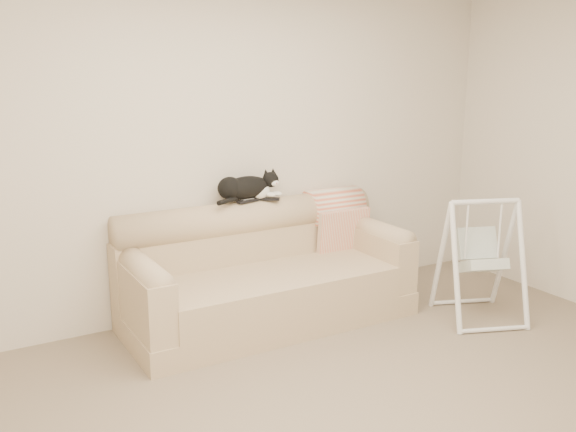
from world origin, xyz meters
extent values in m
plane|color=#6B5D4D|center=(0.00, 0.00, 0.00)|extent=(5.00, 5.00, 0.00)
cube|color=beige|center=(0.00, 2.00, 1.30)|extent=(5.00, 0.04, 2.60)
cube|color=tan|center=(0.09, 1.53, 0.09)|extent=(2.20, 0.90, 0.18)
cube|color=tan|center=(0.09, 1.42, 0.30)|extent=(1.80, 0.68, 0.24)
cube|color=tan|center=(0.09, 1.87, 0.43)|extent=(2.20, 0.22, 0.50)
cylinder|color=tan|center=(0.09, 1.87, 0.76)|extent=(2.16, 0.28, 0.28)
cube|color=tan|center=(-0.90, 1.53, 0.39)|extent=(0.20, 0.88, 0.42)
cylinder|color=tan|center=(-0.90, 1.53, 0.60)|extent=(0.18, 0.84, 0.18)
cube|color=tan|center=(1.08, 1.53, 0.39)|extent=(0.20, 0.88, 0.42)
cylinder|color=tan|center=(1.08, 1.53, 0.60)|extent=(0.18, 0.84, 0.18)
cube|color=black|center=(0.07, 1.83, 0.91)|extent=(0.19, 0.09, 0.02)
cube|color=gray|center=(0.07, 1.83, 0.92)|extent=(0.11, 0.06, 0.01)
cube|color=black|center=(0.25, 1.81, 0.91)|extent=(0.16, 0.14, 0.02)
ellipsoid|color=black|center=(0.07, 1.87, 1.01)|extent=(0.44, 0.25, 0.18)
ellipsoid|color=black|center=(-0.07, 1.86, 1.02)|extent=(0.21, 0.20, 0.18)
ellipsoid|color=white|center=(0.19, 1.85, 0.97)|extent=(0.17, 0.13, 0.12)
ellipsoid|color=black|center=(0.28, 1.85, 1.05)|extent=(0.14, 0.15, 0.12)
ellipsoid|color=white|center=(0.29, 1.80, 1.03)|extent=(0.07, 0.06, 0.05)
sphere|color=#BF7272|center=(0.29, 1.77, 1.03)|extent=(0.01, 0.01, 0.01)
cone|color=black|center=(0.24, 1.86, 1.11)|extent=(0.07, 0.07, 0.06)
cone|color=black|center=(0.31, 1.86, 1.11)|extent=(0.06, 0.07, 0.06)
sphere|color=#AD6A1A|center=(0.26, 1.80, 1.06)|extent=(0.02, 0.02, 0.02)
sphere|color=#AD6A1A|center=(0.31, 1.80, 1.06)|extent=(0.02, 0.02, 0.02)
ellipsoid|color=white|center=(0.26, 1.81, 0.94)|extent=(0.09, 0.11, 0.04)
ellipsoid|color=white|center=(0.32, 1.82, 0.94)|extent=(0.09, 0.11, 0.04)
cylinder|color=black|center=(-0.13, 1.78, 0.94)|extent=(0.22, 0.14, 0.04)
cylinder|color=#DF6849|center=(0.89, 1.87, 0.76)|extent=(0.48, 0.33, 0.33)
cube|color=#DF6849|center=(0.89, 1.70, 0.56)|extent=(0.48, 0.09, 0.42)
cylinder|color=white|center=(1.25, 0.76, 0.47)|extent=(0.16, 0.32, 0.94)
cylinder|color=white|center=(1.36, 1.03, 0.47)|extent=(0.16, 0.32, 0.94)
cylinder|color=white|center=(1.76, 0.57, 0.47)|extent=(0.16, 0.32, 0.94)
cylinder|color=white|center=(1.86, 0.84, 0.47)|extent=(0.16, 0.32, 0.94)
cylinder|color=white|center=(1.56, 0.80, 0.93)|extent=(0.52, 0.23, 0.04)
cylinder|color=white|center=(1.45, 0.53, 0.02)|extent=(0.51, 0.22, 0.03)
cylinder|color=white|center=(1.66, 1.07, 0.02)|extent=(0.51, 0.22, 0.03)
cube|color=white|center=(1.54, 0.77, 0.44)|extent=(0.39, 0.37, 0.18)
cube|color=white|center=(1.59, 0.88, 0.58)|extent=(0.34, 0.24, 0.25)
cylinder|color=white|center=(1.43, 0.85, 0.71)|extent=(0.02, 0.02, 0.45)
cylinder|color=white|center=(1.68, 0.75, 0.71)|extent=(0.02, 0.02, 0.45)
camera|label=1|loc=(-2.11, -2.55, 1.96)|focal=40.00mm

